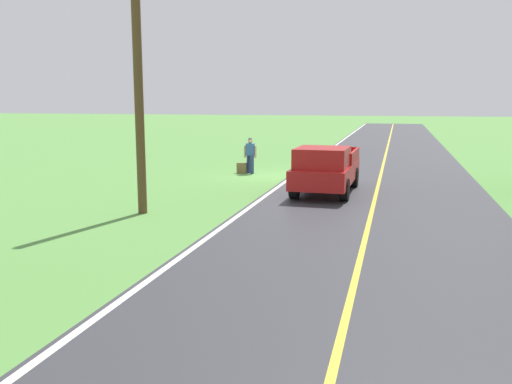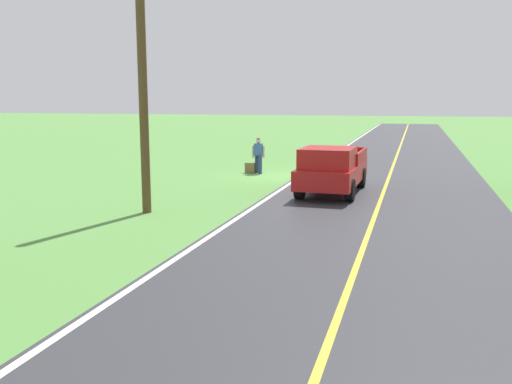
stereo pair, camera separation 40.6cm
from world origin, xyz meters
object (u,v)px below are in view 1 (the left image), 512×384
pickup_truck_passing (326,168)px  utility_pole_roadside (138,83)px  hitchhiker_walking (250,153)px  suitcase_carried (242,168)px

pickup_truck_passing → utility_pole_roadside: (5.10, 5.17, 3.07)m
pickup_truck_passing → utility_pole_roadside: bearing=45.4°
hitchhiker_walking → suitcase_carried: size_ratio=3.41×
hitchhiker_walking → pickup_truck_passing: (-4.26, 4.84, -0.01)m
suitcase_carried → hitchhiker_walking: bearing=100.9°
suitcase_carried → pickup_truck_passing: bearing=39.9°
hitchhiker_walking → suitcase_carried: (0.41, 0.12, -0.72)m
suitcase_carried → pickup_truck_passing: pickup_truck_passing is taller
utility_pole_roadside → suitcase_carried: bearing=-92.5°
suitcase_carried → utility_pole_roadside: size_ratio=0.06×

